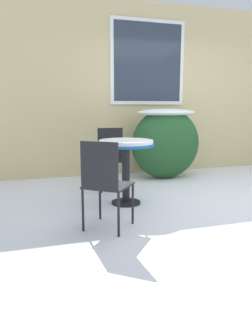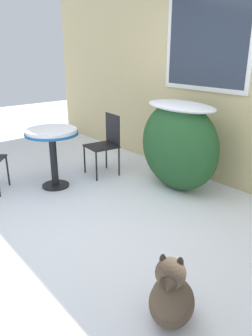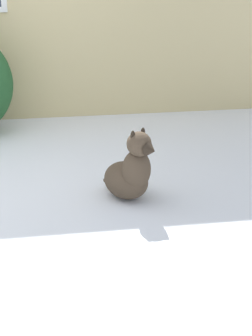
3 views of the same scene
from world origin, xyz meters
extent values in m
plane|color=white|center=(0.00, 0.00, 0.00)|extent=(16.00, 16.00, 0.00)
cube|color=#D1BC84|center=(0.00, 2.20, 1.49)|extent=(8.00, 0.06, 2.97)
cube|color=white|center=(-0.24, 2.16, 1.96)|extent=(1.36, 0.04, 1.45)
cube|color=#2D3847|center=(-0.24, 2.14, 1.96)|extent=(1.24, 0.01, 1.33)
ellipsoid|color=#235128|center=(-0.12, 1.58, 0.58)|extent=(1.19, 0.62, 1.16)
ellipsoid|color=white|center=(-0.12, 1.58, 1.10)|extent=(1.01, 0.52, 0.12)
cylinder|color=black|center=(-1.21, 0.35, 0.01)|extent=(0.36, 0.36, 0.03)
cylinder|color=black|center=(-1.21, 0.35, 0.37)|extent=(0.09, 0.09, 0.70)
cylinder|color=#195699|center=(-1.21, 0.35, 0.74)|extent=(0.69, 0.69, 0.03)
cylinder|color=white|center=(-1.21, 0.35, 0.78)|extent=(0.66, 0.66, 0.04)
cube|color=black|center=(-1.18, 1.10, 0.43)|extent=(0.45, 0.45, 0.02)
cube|color=black|center=(-1.16, 1.30, 0.66)|extent=(0.38, 0.06, 0.44)
cylinder|color=black|center=(-1.39, 0.94, 0.21)|extent=(0.02, 0.02, 0.43)
cylinder|color=black|center=(-1.01, 0.90, 0.21)|extent=(0.02, 0.02, 0.43)
cylinder|color=black|center=(-1.34, 1.31, 0.21)|extent=(0.02, 0.02, 0.43)
cylinder|color=black|center=(-0.97, 1.27, 0.21)|extent=(0.02, 0.02, 0.43)
cube|color=black|center=(-1.62, -0.39, 0.43)|extent=(0.58, 0.58, 0.02)
cube|color=black|center=(-1.75, -0.54, 0.66)|extent=(0.30, 0.25, 0.44)
cylinder|color=black|center=(-1.36, -0.36, 0.21)|extent=(0.02, 0.02, 0.43)
cylinder|color=black|center=(-1.65, -0.13, 0.21)|extent=(0.02, 0.02, 0.43)
cylinder|color=black|center=(-1.59, -0.65, 0.21)|extent=(0.02, 0.02, 0.43)
cylinder|color=black|center=(-1.88, -0.42, 0.21)|extent=(0.02, 0.02, 0.43)
camera|label=1|loc=(-2.39, -3.43, 1.19)|focal=35.00mm
camera|label=2|loc=(2.58, -1.53, 1.78)|focal=35.00mm
camera|label=3|loc=(0.82, -3.87, 1.82)|focal=55.00mm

